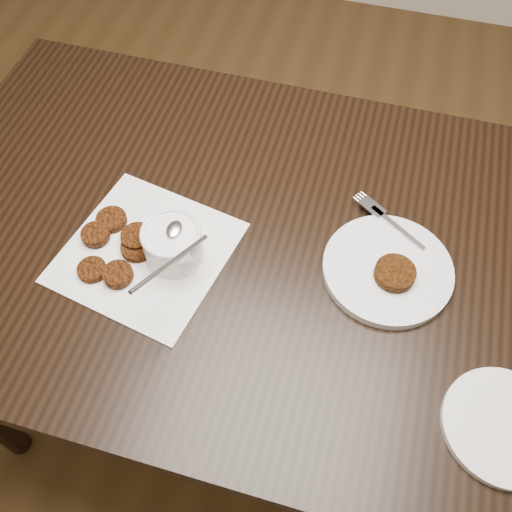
{
  "coord_description": "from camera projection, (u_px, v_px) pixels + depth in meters",
  "views": [
    {
      "loc": [
        0.11,
        -0.53,
        1.58
      ],
      "look_at": [
        -0.03,
        -0.04,
        0.8
      ],
      "focal_mm": 39.07,
      "sensor_mm": 36.0,
      "label": 1
    }
  ],
  "objects": [
    {
      "name": "floor",
      "position": [
        271.0,
        396.0,
        1.62
      ],
      "size": [
        4.0,
        4.0,
        0.0
      ],
      "primitive_type": "plane",
      "color": "#52391C",
      "rests_on": "ground"
    },
    {
      "name": "patty_cluster",
      "position": [
        122.0,
        247.0,
        0.98
      ],
      "size": [
        0.26,
        0.26,
        0.02
      ],
      "primitive_type": null,
      "rotation": [
        0.0,
        0.0,
        -0.43
      ],
      "color": "#5C2B0C",
      "rests_on": "napkin"
    },
    {
      "name": "plate_empty",
      "position": [
        503.0,
        426.0,
        0.82
      ],
      "size": [
        0.21,
        0.21,
        0.01
      ],
      "primitive_type": "cylinder",
      "rotation": [
        0.0,
        0.0,
        -0.18
      ],
      "color": "silver",
      "rests_on": "table"
    },
    {
      "name": "table",
      "position": [
        253.0,
        328.0,
        1.32
      ],
      "size": [
        1.31,
        0.84,
        0.75
      ],
      "primitive_type": "cube",
      "color": "black",
      "rests_on": "floor"
    },
    {
      "name": "napkin",
      "position": [
        146.0,
        252.0,
        0.99
      ],
      "size": [
        0.32,
        0.32,
        0.0
      ],
      "primitive_type": "cube",
      "rotation": [
        0.0,
        0.0,
        -0.19
      ],
      "color": "white",
      "rests_on": "table"
    },
    {
      "name": "plate_with_patty",
      "position": [
        388.0,
        267.0,
        0.96
      ],
      "size": [
        0.31,
        0.31,
        0.03
      ],
      "primitive_type": null,
      "rotation": [
        0.0,
        0.0,
        -0.59
      ],
      "color": "silver",
      "rests_on": "table"
    },
    {
      "name": "sauce_ramekin",
      "position": [
        170.0,
        232.0,
        0.93
      ],
      "size": [
        0.18,
        0.18,
        0.14
      ],
      "primitive_type": null,
      "rotation": [
        0.0,
        0.0,
        -0.42
      ],
      "color": "white",
      "rests_on": "napkin"
    }
  ]
}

